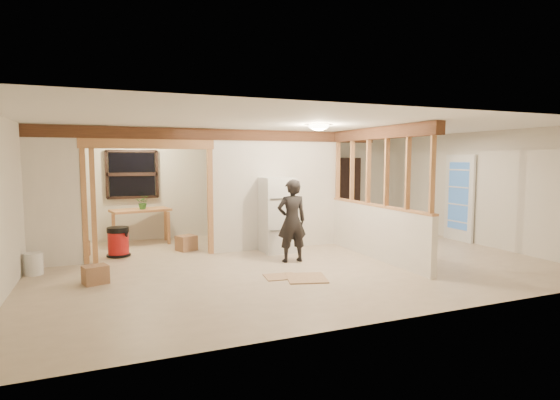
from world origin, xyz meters
name	(u,v)px	position (x,y,z in m)	size (l,w,h in m)	color
floor	(291,261)	(0.00, 0.00, -0.01)	(9.00, 6.50, 0.01)	#CBB397
ceiling	(291,126)	(0.00, 0.00, 2.50)	(9.00, 6.50, 0.01)	white
wall_back	(240,185)	(0.00, 3.25, 1.25)	(9.00, 0.01, 2.50)	beige
wall_front	(403,215)	(0.00, -3.25, 1.25)	(9.00, 0.01, 2.50)	beige
wall_left	(10,204)	(-4.50, 0.00, 1.25)	(0.01, 6.50, 2.50)	beige
wall_right	(476,188)	(4.50, 0.00, 1.25)	(0.01, 6.50, 2.50)	beige
partition_left_stub	(53,196)	(-4.05, 1.20, 1.25)	(0.90, 0.12, 2.50)	white
partition_center	(277,190)	(0.20, 1.20, 1.25)	(2.80, 0.12, 2.50)	white
doorway_frame	(150,201)	(-2.40, 1.20, 1.10)	(2.46, 0.14, 2.20)	tan
header_beam_back	(222,135)	(-1.00, 1.20, 2.38)	(7.00, 0.18, 0.22)	brown
header_beam_right	(378,133)	(1.60, -0.40, 2.38)	(0.18, 3.30, 0.22)	brown
pony_wall	(376,232)	(1.60, -0.40, 0.50)	(0.12, 3.20, 1.00)	white
stud_partition	(377,172)	(1.60, -0.40, 1.66)	(0.14, 3.20, 1.32)	tan
window_back	(132,174)	(-2.60, 3.17, 1.55)	(1.12, 0.10, 1.10)	black
french_door	(459,198)	(4.42, 0.40, 1.00)	(0.12, 0.86, 2.00)	white
ceiling_dome_main	(319,126)	(0.30, -0.50, 2.48)	(0.36, 0.36, 0.16)	#FFEABF
ceiling_dome_util	(138,131)	(-2.50, 2.30, 2.48)	(0.32, 0.32, 0.14)	#FFEABF
hanging_bulb	(168,145)	(-2.00, 1.60, 2.18)	(0.07, 0.07, 0.07)	#FFD88C
refrigerator	(277,215)	(0.05, 0.83, 0.76)	(0.63, 0.61, 1.53)	white
woman	(292,221)	(-0.02, -0.07, 0.77)	(0.56, 0.37, 1.53)	black
work_table	(141,226)	(-2.48, 2.76, 0.39)	(1.25, 0.63, 0.79)	tan
potted_plant	(143,202)	(-2.42, 2.67, 0.94)	(0.28, 0.24, 0.31)	#275E27
shop_vac	(118,242)	(-2.99, 1.59, 0.29)	(0.45, 0.45, 0.59)	#AD1515
bookshelf	(342,193)	(2.82, 3.02, 0.97)	(0.97, 0.32, 1.93)	black
bucket	(34,264)	(-4.33, 0.67, 0.18)	(0.29, 0.29, 0.36)	silver
box_util_a	(186,243)	(-1.66, 1.66, 0.16)	(0.37, 0.31, 0.31)	#9E6F4C
box_util_b	(80,250)	(-3.69, 1.82, 0.15)	(0.31, 0.31, 0.29)	#9E6F4C
box_front	(95,275)	(-3.38, -0.27, 0.14)	(0.34, 0.28, 0.28)	#9E6F4C
floor_panel_near	(306,278)	(-0.27, -1.24, 0.01)	(0.61, 0.61, 0.02)	tan
floor_panel_far	(281,277)	(-0.61, -0.99, 0.01)	(0.51, 0.41, 0.02)	tan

